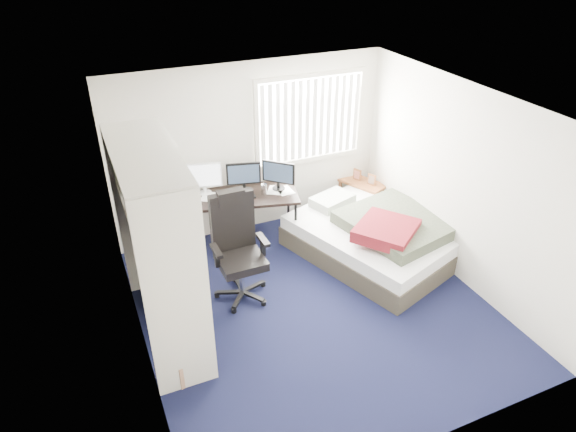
% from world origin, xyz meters
% --- Properties ---
extents(ground, '(4.20, 4.20, 0.00)m').
position_xyz_m(ground, '(0.00, 0.00, 0.00)').
color(ground, black).
rests_on(ground, ground).
extents(room_shell, '(4.20, 4.20, 4.20)m').
position_xyz_m(room_shell, '(0.00, 0.00, 1.51)').
color(room_shell, silver).
rests_on(room_shell, ground).
extents(window_assembly, '(1.72, 0.09, 1.32)m').
position_xyz_m(window_assembly, '(0.90, 2.04, 1.60)').
color(window_assembly, white).
rests_on(window_assembly, ground).
extents(closet, '(0.64, 1.84, 2.22)m').
position_xyz_m(closet, '(-1.67, 0.27, 1.35)').
color(closet, beige).
rests_on(closet, ground).
extents(desk, '(1.68, 1.08, 1.23)m').
position_xyz_m(desk, '(-0.29, 1.75, 0.79)').
color(desk, black).
rests_on(desk, ground).
extents(office_chair, '(0.66, 0.65, 1.37)m').
position_xyz_m(office_chair, '(-0.73, 0.62, 0.53)').
color(office_chair, black).
rests_on(office_chair, ground).
extents(footstool, '(0.33, 0.27, 0.26)m').
position_xyz_m(footstool, '(-0.45, 1.52, 0.20)').
color(footstool, white).
rests_on(footstool, ground).
extents(nightstand, '(0.63, 0.82, 0.68)m').
position_xyz_m(nightstand, '(1.75, 1.85, 0.44)').
color(nightstand, brown).
rests_on(nightstand, ground).
extents(bed, '(2.21, 2.54, 0.70)m').
position_xyz_m(bed, '(1.27, 0.67, 0.29)').
color(bed, '#393329').
rests_on(bed, ground).
extents(pine_box, '(0.43, 0.37, 0.27)m').
position_xyz_m(pine_box, '(-1.65, -0.45, 0.14)').
color(pine_box, '#A67453').
rests_on(pine_box, ground).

